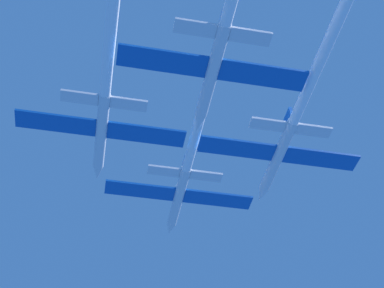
% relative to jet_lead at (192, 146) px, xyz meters
% --- Properties ---
extents(jet_lead, '(21.17, 48.81, 3.51)m').
position_rel_jet_lead_xyz_m(jet_lead, '(0.00, 0.00, 0.00)').
color(jet_lead, silver).
extents(jet_left_wing, '(21.17, 57.52, 3.51)m').
position_rel_jet_lead_xyz_m(jet_left_wing, '(-11.81, -15.38, -0.21)').
color(jet_left_wing, silver).
extents(jet_right_wing, '(21.17, 58.70, 3.51)m').
position_rel_jet_lead_xyz_m(jet_right_wing, '(11.14, -16.30, -0.97)').
color(jet_right_wing, silver).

